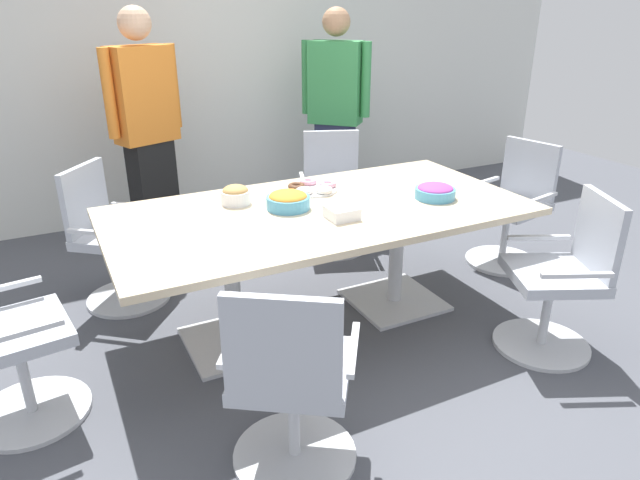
# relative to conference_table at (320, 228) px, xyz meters

# --- Properties ---
(ground_plane) EXTENTS (10.00, 10.00, 0.01)m
(ground_plane) POSITION_rel_conference_table_xyz_m (0.00, 0.00, -0.63)
(ground_plane) COLOR #4C4F56
(back_wall) EXTENTS (8.00, 0.10, 2.80)m
(back_wall) POSITION_rel_conference_table_xyz_m (0.00, 2.40, 0.77)
(back_wall) COLOR silver
(back_wall) RESTS_ON ground
(conference_table) EXTENTS (2.40, 1.20, 0.75)m
(conference_table) POSITION_rel_conference_table_xyz_m (0.00, 0.00, 0.00)
(conference_table) COLOR #CCB793
(conference_table) RESTS_ON ground
(office_chair_0) EXTENTS (0.72, 0.72, 0.91)m
(office_chair_0) POSITION_rel_conference_table_xyz_m (1.07, -0.85, -0.22)
(office_chair_0) COLOR silver
(office_chair_0) RESTS_ON ground
(office_chair_1) EXTENTS (0.64, 0.64, 0.91)m
(office_chair_1) POSITION_rel_conference_table_xyz_m (1.69, 0.16, -0.22)
(office_chair_1) COLOR silver
(office_chair_1) RESTS_ON ground
(office_chair_2) EXTENTS (0.69, 0.69, 0.91)m
(office_chair_2) POSITION_rel_conference_table_xyz_m (0.63, 1.03, -0.22)
(office_chair_2) COLOR silver
(office_chair_2) RESTS_ON ground
(office_chair_3) EXTENTS (0.76, 0.76, 0.91)m
(office_chair_3) POSITION_rel_conference_table_xyz_m (-1.06, 0.86, -0.22)
(office_chair_3) COLOR silver
(office_chair_3) RESTS_ON ground
(office_chair_4) EXTENTS (0.61, 0.61, 0.91)m
(office_chair_4) POSITION_rel_conference_table_xyz_m (-1.69, -0.16, -0.22)
(office_chair_4) COLOR silver
(office_chair_4) RESTS_ON ground
(office_chair_5) EXTENTS (0.75, 0.75, 0.91)m
(office_chair_5) POSITION_rel_conference_table_xyz_m (-0.64, -1.02, -0.22)
(office_chair_5) COLOR silver
(office_chair_5) RESTS_ON ground
(person_standing_0) EXTENTS (0.60, 0.36, 1.83)m
(person_standing_0) POSITION_rel_conference_table_xyz_m (-0.64, 1.62, 0.33)
(person_standing_0) COLOR black
(person_standing_0) RESTS_ON ground
(person_standing_1) EXTENTS (0.49, 0.49, 1.81)m
(person_standing_1) POSITION_rel_conference_table_xyz_m (0.97, 1.64, 0.32)
(person_standing_1) COLOR #232842
(person_standing_1) RESTS_ON ground
(snack_bowl_chips_orange) EXTENTS (0.25, 0.25, 0.10)m
(snack_bowl_chips_orange) POSITION_rel_conference_table_xyz_m (-0.17, 0.08, 0.18)
(snack_bowl_chips_orange) COLOR #4C9EC6
(snack_bowl_chips_orange) RESTS_ON conference_table
(snack_bowl_candy_mix) EXTENTS (0.24, 0.24, 0.09)m
(snack_bowl_candy_mix) POSITION_rel_conference_table_xyz_m (0.70, -0.15, 0.17)
(snack_bowl_candy_mix) COLOR #4C9EC6
(snack_bowl_candy_mix) RESTS_ON conference_table
(snack_bowl_cookies) EXTENTS (0.17, 0.17, 0.11)m
(snack_bowl_cookies) POSITION_rel_conference_table_xyz_m (-0.41, 0.29, 0.18)
(snack_bowl_cookies) COLOR white
(snack_bowl_cookies) RESTS_ON conference_table
(donut_platter) EXTENTS (0.31, 0.31, 0.04)m
(donut_platter) POSITION_rel_conference_table_xyz_m (0.10, 0.31, 0.14)
(donut_platter) COLOR white
(donut_platter) RESTS_ON conference_table
(napkin_pile) EXTENTS (0.16, 0.16, 0.07)m
(napkin_pile) POSITION_rel_conference_table_xyz_m (0.03, -0.20, 0.16)
(napkin_pile) COLOR white
(napkin_pile) RESTS_ON conference_table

